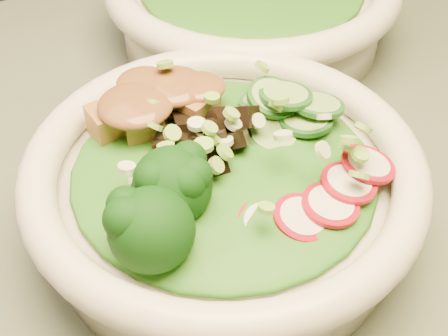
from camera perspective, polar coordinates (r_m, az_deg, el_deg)
dining_table at (r=0.66m, az=14.22°, el=-3.28°), size 1.20×0.80×0.75m
salad_bowl at (r=0.44m, az=0.00°, el=-1.92°), size 0.28×0.28×0.08m
side_bowl at (r=0.65m, az=2.52°, el=14.87°), size 0.29×0.29×0.08m
lettuce_bed at (r=0.43m, az=0.00°, el=0.10°), size 0.21×0.21×0.02m
broccoli_florets at (r=0.38m, az=-5.93°, el=-3.37°), size 0.10×0.10×0.05m
radish_slices at (r=0.40m, az=7.96°, el=-3.52°), size 0.12×0.08×0.02m
cucumber_slices at (r=0.46m, az=5.50°, el=5.62°), size 0.09×0.09×0.04m
mushroom_heap at (r=0.42m, az=-1.32°, el=2.29°), size 0.09×0.09×0.04m
tofu_cubes at (r=0.45m, az=-6.27°, el=4.97°), size 0.11×0.09×0.04m
peanut_sauce at (r=0.44m, az=-6.40°, el=6.33°), size 0.07×0.06×0.02m
scallion_garnish at (r=0.41m, az=0.00°, el=2.65°), size 0.20×0.20×0.02m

